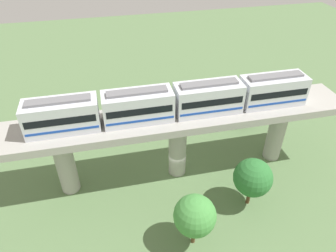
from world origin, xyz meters
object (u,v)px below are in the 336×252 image
(parked_car_silver, at_px, (164,118))
(tree_mid_lot, at_px, (195,216))
(parked_car_black, at_px, (244,118))
(tree_near_viaduct, at_px, (253,178))
(parked_car_white, at_px, (201,112))
(train, at_px, (174,102))

(parked_car_silver, distance_m, tree_mid_lot, 19.05)
(parked_car_silver, bearing_deg, parked_car_black, -107.60)
(parked_car_silver, bearing_deg, tree_mid_lot, 171.19)
(tree_near_viaduct, bearing_deg, tree_mid_lot, 114.56)
(tree_near_viaduct, relative_size, tree_mid_lot, 1.00)
(parked_car_white, xyz_separation_m, parked_car_black, (-2.63, -5.27, 0.00))
(parked_car_white, xyz_separation_m, tree_mid_lot, (-18.92, 6.84, 2.89))
(parked_car_silver, height_order, tree_mid_lot, tree_mid_lot)
(train, xyz_separation_m, tree_near_viaduct, (-6.03, -6.35, -5.70))
(parked_car_black, height_order, tree_near_viaduct, tree_near_viaduct)
(tree_mid_lot, bearing_deg, parked_car_black, -36.62)
(parked_car_black, bearing_deg, parked_car_silver, 63.67)
(parked_car_black, bearing_deg, tree_mid_lot, 130.07)
(parked_car_white, bearing_deg, parked_car_black, -124.71)
(parked_car_white, relative_size, tree_mid_lot, 0.81)
(tree_near_viaduct, height_order, tree_mid_lot, tree_mid_lot)
(train, distance_m, tree_near_viaduct, 10.45)
(parked_car_silver, bearing_deg, parked_car_white, -93.03)
(parked_car_white, height_order, parked_car_silver, same)
(train, distance_m, parked_car_white, 14.53)
(parked_car_silver, bearing_deg, train, 169.32)
(parked_car_black, xyz_separation_m, tree_mid_lot, (-16.30, 12.11, 2.89))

